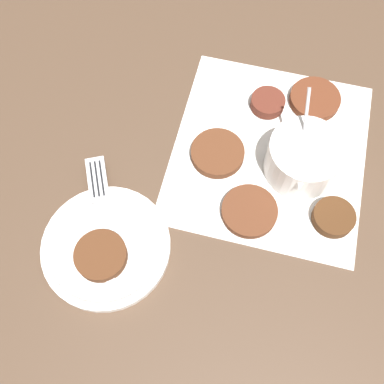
{
  "coord_description": "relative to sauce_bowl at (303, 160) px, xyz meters",
  "views": [
    {
      "loc": [
        0.39,
        -0.03,
        0.63
      ],
      "look_at": [
        0.12,
        -0.11,
        0.02
      ],
      "focal_mm": 42.0,
      "sensor_mm": 36.0,
      "label": 1
    }
  ],
  "objects": [
    {
      "name": "ground_plane",
      "position": [
        -0.03,
        -0.04,
        -0.03
      ],
      "size": [
        4.0,
        4.0,
        0.0
      ],
      "primitive_type": "plane",
      "color": "#4C3828"
    },
    {
      "name": "napkin",
      "position": [
        -0.02,
        -0.05,
        -0.03
      ],
      "size": [
        0.34,
        0.31,
        0.0
      ],
      "color": "silver",
      "rests_on": "ground_plane"
    },
    {
      "name": "sauce_bowl",
      "position": [
        0.0,
        0.0,
        0.0
      ],
      "size": [
        0.13,
        0.11,
        0.12
      ],
      "color": "white",
      "rests_on": "napkin"
    },
    {
      "name": "fritter_0",
      "position": [
        0.01,
        -0.13,
        -0.02
      ],
      "size": [
        0.08,
        0.08,
        0.01
      ],
      "color": "#572F1B",
      "rests_on": "napkin"
    },
    {
      "name": "fritter_1",
      "position": [
        -0.1,
        -0.07,
        -0.02
      ],
      "size": [
        0.06,
        0.06,
        0.02
      ],
      "color": "#57271B",
      "rests_on": "napkin"
    },
    {
      "name": "fritter_2",
      "position": [
        -0.13,
        0.0,
        -0.02
      ],
      "size": [
        0.08,
        0.08,
        0.01
      ],
      "color": "#5B2D1A",
      "rests_on": "napkin"
    },
    {
      "name": "fritter_3",
      "position": [
        0.09,
        -0.06,
        -0.02
      ],
      "size": [
        0.08,
        0.08,
        0.01
      ],
      "color": "#582F1C",
      "rests_on": "napkin"
    },
    {
      "name": "fritter_4",
      "position": [
        0.07,
        0.06,
        -0.02
      ],
      "size": [
        0.06,
        0.06,
        0.02
      ],
      "color": "#482A16",
      "rests_on": "napkin"
    },
    {
      "name": "serving_plate",
      "position": [
        0.2,
        -0.24,
        -0.02
      ],
      "size": [
        0.19,
        0.19,
        0.02
      ],
      "color": "white",
      "rests_on": "ground_plane"
    },
    {
      "name": "fritter_on_plate",
      "position": [
        0.22,
        -0.24,
        -0.0
      ],
      "size": [
        0.07,
        0.07,
        0.02
      ],
      "color": "#512D19",
      "rests_on": "serving_plate"
    },
    {
      "name": "fork",
      "position": [
        0.14,
        -0.27,
        -0.01
      ],
      "size": [
        0.18,
        0.11,
        0.0
      ],
      "color": "silver",
      "rests_on": "serving_plate"
    }
  ]
}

